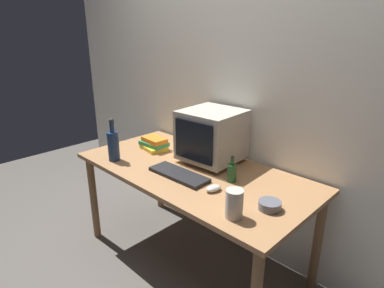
{
  "coord_description": "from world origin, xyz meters",
  "views": [
    {
      "loc": [
        1.4,
        -1.42,
        1.63
      ],
      "look_at": [
        0.0,
        0.0,
        0.91
      ],
      "focal_mm": 30.4,
      "sensor_mm": 36.0,
      "label": 1
    }
  ],
  "objects_px": {
    "bottle_short": "(232,172)",
    "keyboard": "(179,174)",
    "book_stack": "(154,144)",
    "metal_canister": "(234,204)",
    "crt_monitor": "(212,136)",
    "computer_mouse": "(213,188)",
    "cd_spindle": "(270,205)",
    "bottle_tall": "(113,145)"
  },
  "relations": [
    {
      "from": "crt_monitor",
      "to": "bottle_short",
      "type": "xyz_separation_m",
      "value": [
        0.3,
        -0.15,
        -0.13
      ]
    },
    {
      "from": "computer_mouse",
      "to": "book_stack",
      "type": "xyz_separation_m",
      "value": [
        -0.79,
        0.2,
        0.03
      ]
    },
    {
      "from": "bottle_short",
      "to": "cd_spindle",
      "type": "distance_m",
      "value": 0.37
    },
    {
      "from": "computer_mouse",
      "to": "bottle_short",
      "type": "bearing_deg",
      "value": 103.02
    },
    {
      "from": "crt_monitor",
      "to": "computer_mouse",
      "type": "xyz_separation_m",
      "value": [
        0.31,
        -0.33,
        -0.17
      ]
    },
    {
      "from": "computer_mouse",
      "to": "cd_spindle",
      "type": "height_order",
      "value": "cd_spindle"
    },
    {
      "from": "crt_monitor",
      "to": "bottle_tall",
      "type": "relative_size",
      "value": 1.32
    },
    {
      "from": "keyboard",
      "to": "metal_canister",
      "type": "relative_size",
      "value": 2.8
    },
    {
      "from": "crt_monitor",
      "to": "keyboard",
      "type": "bearing_deg",
      "value": -87.37
    },
    {
      "from": "crt_monitor",
      "to": "computer_mouse",
      "type": "bearing_deg",
      "value": -47.08
    },
    {
      "from": "bottle_short",
      "to": "cd_spindle",
      "type": "height_order",
      "value": "bottle_short"
    },
    {
      "from": "keyboard",
      "to": "cd_spindle",
      "type": "xyz_separation_m",
      "value": [
        0.63,
        0.06,
        0.01
      ]
    },
    {
      "from": "keyboard",
      "to": "computer_mouse",
      "type": "distance_m",
      "value": 0.29
    },
    {
      "from": "bottle_tall",
      "to": "bottle_short",
      "type": "height_order",
      "value": "bottle_tall"
    },
    {
      "from": "book_stack",
      "to": "bottle_tall",
      "type": "bearing_deg",
      "value": -95.08
    },
    {
      "from": "cd_spindle",
      "to": "metal_canister",
      "type": "height_order",
      "value": "metal_canister"
    },
    {
      "from": "keyboard",
      "to": "metal_canister",
      "type": "distance_m",
      "value": 0.56
    },
    {
      "from": "computer_mouse",
      "to": "book_stack",
      "type": "distance_m",
      "value": 0.81
    },
    {
      "from": "book_stack",
      "to": "metal_canister",
      "type": "bearing_deg",
      "value": -18.02
    },
    {
      "from": "metal_canister",
      "to": "cd_spindle",
      "type": "bearing_deg",
      "value": 65.55
    },
    {
      "from": "book_stack",
      "to": "cd_spindle",
      "type": "relative_size",
      "value": 1.94
    },
    {
      "from": "bottle_tall",
      "to": "book_stack",
      "type": "xyz_separation_m",
      "value": [
        0.03,
        0.34,
        -0.07
      ]
    },
    {
      "from": "crt_monitor",
      "to": "metal_canister",
      "type": "xyz_separation_m",
      "value": [
        0.56,
        -0.47,
        -0.12
      ]
    },
    {
      "from": "book_stack",
      "to": "bottle_short",
      "type": "bearing_deg",
      "value": -1.9
    },
    {
      "from": "computer_mouse",
      "to": "bottle_short",
      "type": "relative_size",
      "value": 0.59
    },
    {
      "from": "keyboard",
      "to": "cd_spindle",
      "type": "height_order",
      "value": "cd_spindle"
    },
    {
      "from": "bottle_short",
      "to": "keyboard",
      "type": "bearing_deg",
      "value": -148.07
    },
    {
      "from": "computer_mouse",
      "to": "bottle_tall",
      "type": "distance_m",
      "value": 0.84
    },
    {
      "from": "keyboard",
      "to": "metal_canister",
      "type": "xyz_separation_m",
      "value": [
        0.54,
        -0.13,
        0.06
      ]
    },
    {
      "from": "bottle_tall",
      "to": "book_stack",
      "type": "relative_size",
      "value": 1.33
    },
    {
      "from": "book_stack",
      "to": "keyboard",
      "type": "bearing_deg",
      "value": -22.37
    },
    {
      "from": "computer_mouse",
      "to": "bottle_short",
      "type": "xyz_separation_m",
      "value": [
        -0.0,
        0.18,
        0.04
      ]
    },
    {
      "from": "bottle_tall",
      "to": "keyboard",
      "type": "bearing_deg",
      "value": 14.61
    },
    {
      "from": "crt_monitor",
      "to": "keyboard",
      "type": "distance_m",
      "value": 0.38
    },
    {
      "from": "computer_mouse",
      "to": "book_stack",
      "type": "bearing_deg",
      "value": 177.18
    },
    {
      "from": "bottle_tall",
      "to": "bottle_short",
      "type": "relative_size",
      "value": 1.82
    },
    {
      "from": "crt_monitor",
      "to": "bottle_short",
      "type": "bearing_deg",
      "value": -27.04
    },
    {
      "from": "keyboard",
      "to": "computer_mouse",
      "type": "xyz_separation_m",
      "value": [
        0.29,
        0.0,
        0.01
      ]
    },
    {
      "from": "keyboard",
      "to": "computer_mouse",
      "type": "relative_size",
      "value": 4.2
    },
    {
      "from": "crt_monitor",
      "to": "cd_spindle",
      "type": "height_order",
      "value": "crt_monitor"
    },
    {
      "from": "crt_monitor",
      "to": "cd_spindle",
      "type": "relative_size",
      "value": 3.4
    },
    {
      "from": "book_stack",
      "to": "crt_monitor",
      "type": "bearing_deg",
      "value": 14.88
    }
  ]
}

